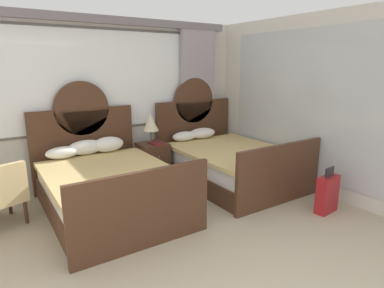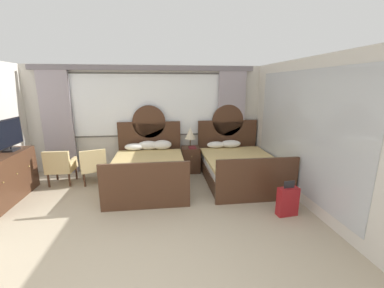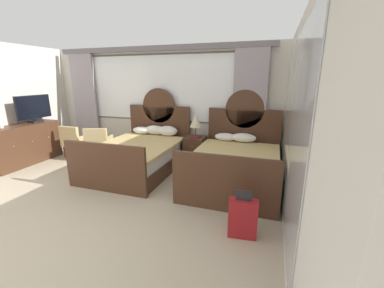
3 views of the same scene
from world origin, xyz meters
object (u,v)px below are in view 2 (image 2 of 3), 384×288
Objects in this scene: bed_near_window at (149,169)px; tv_flatscreen at (9,135)px; book_on_nightstand at (192,147)px; table_lamp_on_nightstand at (190,133)px; armchair_by_window_centre at (60,166)px; dresser_minibar at (3,179)px; nightstand_between_beds at (191,159)px; suitcase_on_floor at (288,201)px; armchair_by_window_left at (93,164)px; bed_near_mirror at (238,166)px.

bed_near_window is 2.85m from tv_flatscreen.
table_lamp_on_nightstand is at bearing 105.23° from book_on_nightstand.
table_lamp_on_nightstand is 3.11m from armchair_by_window_centre.
table_lamp_on_nightstand is 3.86m from tv_flatscreen.
dresser_minibar is (-3.77, -1.27, -0.55)m from table_lamp_on_nightstand.
armchair_by_window_centre is (-3.02, -0.48, 0.12)m from nightstand_between_beds.
suitcase_on_floor is (5.17, -1.19, -0.20)m from dresser_minibar.
nightstand_between_beds is 0.41× the size of dresser_minibar.
bed_near_window is 2.97m from suitcase_on_floor.
table_lamp_on_nightstand is at bearing 18.55° from dresser_minibar.
bed_near_window reaches higher than table_lamp_on_nightstand.
suitcase_on_floor is at bearing -59.56° from book_on_nightstand.
table_lamp_on_nightstand is at bearing 12.66° from armchair_by_window_left.
armchair_by_window_left is at bearing 169.14° from bed_near_window.
tv_flatscreen is 1.08× the size of armchair_by_window_left.
armchair_by_window_left is at bearing 0.32° from armchair_by_window_centre.
bed_near_window reaches higher than armchair_by_window_left.
armchair_by_window_centre is at bearing 156.38° from suitcase_on_floor.
tv_flatscreen is at bearing -168.52° from book_on_nightstand.
table_lamp_on_nightstand reaches higher than book_on_nightstand.
dresser_minibar is (-4.82, -0.49, 0.11)m from bed_near_mirror.
bed_near_window is at bearing 10.50° from dresser_minibar.
table_lamp_on_nightstand reaches higher than armchair_by_window_centre.
book_on_nightstand is 0.16× the size of dresser_minibar.
book_on_nightstand is 0.32× the size of armchair_by_window_left.
book_on_nightstand is at bearing -74.77° from table_lamp_on_nightstand.
armchair_by_window_left is (-2.31, -0.48, 0.12)m from nightstand_between_beds.
nightstand_between_beds is at bearing 12.91° from tv_flatscreen.
nightstand_between_beds is 0.80× the size of armchair_by_window_centre.
nightstand_between_beds is at bearing 17.99° from dresser_minibar.
bed_near_window is 1.27m from nightstand_between_beds.
table_lamp_on_nightstand reaches higher than nightstand_between_beds.
nightstand_between_beds is at bearing 34.57° from bed_near_window.
tv_flatscreen is 5.46m from suitcase_on_floor.
nightstand_between_beds is (-1.04, 0.73, -0.02)m from bed_near_mirror.
suitcase_on_floor is (1.40, -2.45, -0.75)m from table_lamp_on_nightstand.
bed_near_mirror reaches higher than book_on_nightstand.
armchair_by_window_left is at bearing 27.00° from dresser_minibar.
nightstand_between_beds is at bearing 144.86° from bed_near_mirror.
bed_near_mirror is 4.41× the size of table_lamp_on_nightstand.
tv_flatscreen is (-3.75, -0.86, 0.92)m from nightstand_between_beds.
book_on_nightstand is 3.08m from armchair_by_window_centre.
bed_near_window is 2.78m from dresser_minibar.
bed_near_mirror is (2.09, -0.01, -0.01)m from bed_near_window.
bed_near_mirror is 3.45× the size of nightstand_between_beds.
bed_near_window is 3.45× the size of nightstand_between_beds.
bed_near_window is 1.29m from armchair_by_window_left.
suitcase_on_floor is at bearing -23.62° from armchair_by_window_centre.
nightstand_between_beds is at bearing 11.69° from armchair_by_window_left.
armchair_by_window_left is (-2.34, -0.39, -0.22)m from book_on_nightstand.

